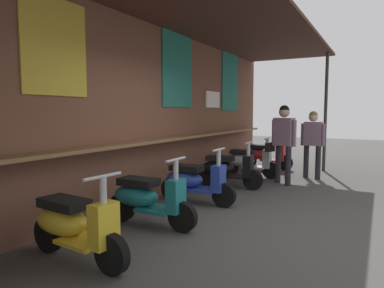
# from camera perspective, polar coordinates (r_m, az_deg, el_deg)

# --- Properties ---
(ground_plane) EXTENTS (34.42, 34.42, 0.00)m
(ground_plane) POSITION_cam_1_polar(r_m,az_deg,el_deg) (5.01, 7.60, -12.89)
(ground_plane) COLOR #474442
(market_stall_facade) EXTENTS (12.29, 2.67, 3.36)m
(market_stall_facade) POSITION_cam_1_polar(r_m,az_deg,el_deg) (5.69, -9.75, 8.45)
(market_stall_facade) COLOR brown
(market_stall_facade) RESTS_ON ground_plane
(scooter_yellow) EXTENTS (0.49, 1.40, 0.97)m
(scooter_yellow) POSITION_cam_1_polar(r_m,az_deg,el_deg) (3.90, -19.27, -12.50)
(scooter_yellow) COLOR gold
(scooter_yellow) RESTS_ON ground_plane
(scooter_teal) EXTENTS (0.46, 1.40, 0.97)m
(scooter_teal) POSITION_cam_1_polar(r_m,az_deg,el_deg) (4.82, -7.67, -8.82)
(scooter_teal) COLOR #197075
(scooter_teal) RESTS_ON ground_plane
(scooter_blue) EXTENTS (0.46, 1.40, 0.97)m
(scooter_blue) POSITION_cam_1_polar(r_m,az_deg,el_deg) (5.92, 0.12, -6.10)
(scooter_blue) COLOR #233D9E
(scooter_blue) RESTS_ON ground_plane
(scooter_black) EXTENTS (0.50, 1.40, 0.97)m
(scooter_black) POSITION_cam_1_polar(r_m,az_deg,el_deg) (7.18, 5.57, -4.11)
(scooter_black) COLOR black
(scooter_black) RESTS_ON ground_plane
(scooter_silver) EXTENTS (0.49, 1.40, 0.97)m
(scooter_silver) POSITION_cam_1_polar(r_m,az_deg,el_deg) (8.37, 9.10, -2.79)
(scooter_silver) COLOR #B2B5BA
(scooter_silver) RESTS_ON ground_plane
(scooter_red) EXTENTS (0.46, 1.40, 0.97)m
(scooter_red) POSITION_cam_1_polar(r_m,az_deg,el_deg) (9.66, 11.86, -1.75)
(scooter_red) COLOR red
(scooter_red) RESTS_ON ground_plane
(shopper_with_handbag) EXTENTS (0.37, 0.68, 1.71)m
(shopper_with_handbag) POSITION_cam_1_polar(r_m,az_deg,el_deg) (7.64, 14.87, 1.27)
(shopper_with_handbag) COLOR #232328
(shopper_with_handbag) RESTS_ON ground_plane
(shopper_browsing) EXTENTS (0.24, 0.55, 1.58)m
(shopper_browsing) POSITION_cam_1_polar(r_m,az_deg,el_deg) (8.51, 19.39, 0.98)
(shopper_browsing) COLOR #232328
(shopper_browsing) RESTS_ON ground_plane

